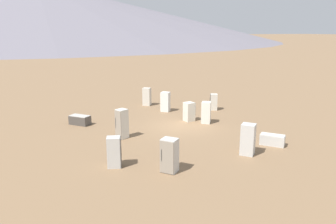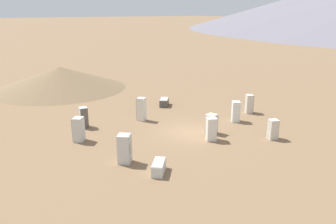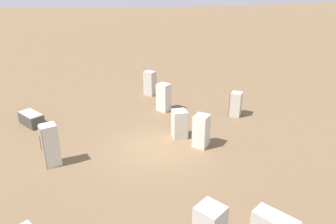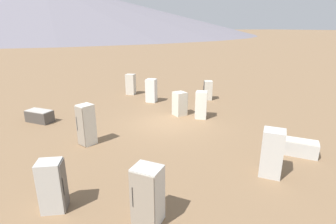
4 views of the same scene
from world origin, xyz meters
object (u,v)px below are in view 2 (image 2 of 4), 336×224
at_px(discarded_fridge_5, 164,102).
at_px(discarded_fridge_9, 78,129).
at_px(discarded_fridge_2, 211,124).
at_px(discarded_fridge_8, 84,117).
at_px(discarded_fridge_6, 141,109).
at_px(discarded_fridge_1, 273,129).
at_px(discarded_fridge_3, 159,167).
at_px(discarded_fridge_4, 236,111).
at_px(discarded_fridge_0, 249,104).
at_px(discarded_fridge_7, 211,129).
at_px(discarded_fridge_10, 125,149).

relative_size(discarded_fridge_5, discarded_fridge_9, 0.95).
height_order(discarded_fridge_2, discarded_fridge_8, discarded_fridge_8).
bearing_deg(discarded_fridge_6, discarded_fridge_1, -91.02).
bearing_deg(discarded_fridge_5, discarded_fridge_3, 94.63).
bearing_deg(discarded_fridge_9, discarded_fridge_5, -26.17).
distance_m(discarded_fridge_4, discarded_fridge_8, 12.06).
xyz_separation_m(discarded_fridge_0, discarded_fridge_8, (12.77, -6.09, -0.02)).
xyz_separation_m(discarded_fridge_7, discarded_fridge_10, (6.52, -0.94, 0.07)).
relative_size(discarded_fridge_3, discarded_fridge_9, 0.88).
distance_m(discarded_fridge_2, discarded_fridge_4, 3.57).
bearing_deg(discarded_fridge_4, discarded_fridge_0, 55.65).
xyz_separation_m(discarded_fridge_2, discarded_fridge_9, (8.03, -4.98, 0.12)).
relative_size(discarded_fridge_3, discarded_fridge_7, 0.92).
height_order(discarded_fridge_5, discarded_fridge_6, discarded_fridge_6).
relative_size(discarded_fridge_1, discarded_fridge_7, 0.87).
xyz_separation_m(discarded_fridge_0, discarded_fridge_9, (14.38, -3.74, 0.03)).
height_order(discarded_fridge_1, discarded_fridge_9, discarded_fridge_9).
relative_size(discarded_fridge_3, discarded_fridge_10, 0.84).
bearing_deg(discarded_fridge_2, discarded_fridge_0, -177.39).
xyz_separation_m(discarded_fridge_0, discarded_fridge_3, (13.20, 3.50, -0.48)).
xyz_separation_m(discarded_fridge_8, discarded_fridge_9, (1.60, 2.36, 0.05)).
relative_size(discarded_fridge_5, discarded_fridge_7, 0.99).
relative_size(discarded_fridge_0, discarded_fridge_5, 1.01).
height_order(discarded_fridge_5, discarded_fridge_8, discarded_fridge_8).
bearing_deg(discarded_fridge_2, discarded_fridge_5, -113.78).
height_order(discarded_fridge_3, discarded_fridge_7, discarded_fridge_7).
bearing_deg(discarded_fridge_4, discarded_fridge_6, 178.44).
bearing_deg(discarded_fridge_2, discarded_fridge_4, -179.75).
bearing_deg(discarded_fridge_5, discarded_fridge_2, 120.96).
bearing_deg(discarded_fridge_1, discarded_fridge_5, 119.30).
bearing_deg(discarded_fridge_10, discarded_fridge_1, 117.07).
distance_m(discarded_fridge_0, discarded_fridge_3, 13.66).
height_order(discarded_fridge_2, discarded_fridge_9, discarded_fridge_9).
distance_m(discarded_fridge_4, discarded_fridge_6, 7.68).
xyz_separation_m(discarded_fridge_1, discarded_fridge_5, (0.27, -11.44, -0.36)).
bearing_deg(discarded_fridge_6, discarded_fridge_0, -55.12).
bearing_deg(discarded_fridge_10, discarded_fridge_0, 141.84).
distance_m(discarded_fridge_2, discarded_fridge_10, 7.55).
bearing_deg(discarded_fridge_9, discarded_fridge_6, -34.28).
height_order(discarded_fridge_1, discarded_fridge_3, discarded_fridge_1).
bearing_deg(discarded_fridge_4, discarded_fridge_1, -63.47).
distance_m(discarded_fridge_1, discarded_fridge_3, 9.38).
relative_size(discarded_fridge_0, discarded_fridge_2, 1.13).
height_order(discarded_fridge_0, discarded_fridge_5, discarded_fridge_0).
xyz_separation_m(discarded_fridge_1, discarded_fridge_10, (9.97, -3.60, 0.18)).
bearing_deg(discarded_fridge_9, discarded_fridge_0, -56.67).
distance_m(discarded_fridge_3, discarded_fridge_10, 2.46).
relative_size(discarded_fridge_7, discarded_fridge_8, 1.02).
distance_m(discarded_fridge_5, discarded_fridge_7, 9.36).
distance_m(discarded_fridge_0, discarded_fridge_4, 2.90).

